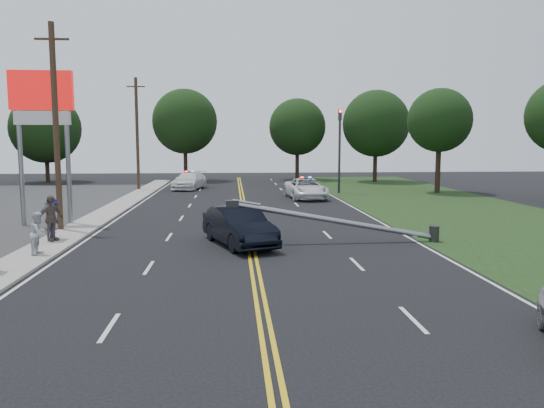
{
  "coord_description": "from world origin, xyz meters",
  "views": [
    {
      "loc": [
        -0.74,
        -14.42,
        4.42
      ],
      "look_at": [
        0.96,
        8.33,
        1.7
      ],
      "focal_mm": 35.0,
      "sensor_mm": 36.0,
      "label": 1
    }
  ],
  "objects": [
    {
      "name": "tree_8",
      "position": [
        14.77,
        42.39,
        6.28
      ],
      "size": [
        7.2,
        7.2,
        9.89
      ],
      "color": "black",
      "rests_on": "ground"
    },
    {
      "name": "tree_7",
      "position": [
        6.67,
        46.03,
        6.0
      ],
      "size": [
        6.44,
        6.44,
        9.23
      ],
      "color": "black",
      "rests_on": "ground"
    },
    {
      "name": "centerline_yellow",
      "position": [
        0.0,
        10.0,
        0.01
      ],
      "size": [
        0.36,
        80.0,
        0.0
      ],
      "primitive_type": "cube",
      "color": "gold",
      "rests_on": "ground"
    },
    {
      "name": "crashed_sedan",
      "position": [
        -0.49,
        7.81,
        0.82
      ],
      "size": [
        3.35,
        5.28,
        1.64
      ],
      "primitive_type": "imported",
      "rotation": [
        0.0,
        0.0,
        0.35
      ],
      "color": "black",
      "rests_on": "ground"
    },
    {
      "name": "emergency_a",
      "position": [
        4.89,
        25.89,
        0.78
      ],
      "size": [
        3.05,
        5.83,
        1.56
      ],
      "primitive_type": "imported",
      "rotation": [
        0.0,
        0.0,
        0.08
      ],
      "color": "white",
      "rests_on": "ground"
    },
    {
      "name": "bystander_d",
      "position": [
        -8.58,
        8.8,
        1.11
      ],
      "size": [
        1.04,
        1.24,
        1.99
      ],
      "primitive_type": "imported",
      "rotation": [
        0.0,
        0.0,
        0.99
      ],
      "color": "#61564E",
      "rests_on": "sidewalk"
    },
    {
      "name": "traffic_signal",
      "position": [
        8.3,
        30.0,
        4.21
      ],
      "size": [
        0.28,
        0.41,
        7.05
      ],
      "color": "#2D2D30",
      "rests_on": "ground"
    },
    {
      "name": "sidewalk",
      "position": [
        -8.4,
        10.0,
        0.06
      ],
      "size": [
        1.8,
        70.0,
        0.12
      ],
      "primitive_type": "cube",
      "color": "gray",
      "rests_on": "ground"
    },
    {
      "name": "tree_6",
      "position": [
        -5.96,
        45.35,
        6.56
      ],
      "size": [
        7.15,
        7.15,
        10.15
      ],
      "color": "black",
      "rests_on": "ground"
    },
    {
      "name": "tree_9",
      "position": [
        16.81,
        29.76,
        6.15
      ],
      "size": [
        5.39,
        5.39,
        8.87
      ],
      "color": "black",
      "rests_on": "ground"
    },
    {
      "name": "tree_5",
      "position": [
        -20.66,
        44.36,
        5.74
      ],
      "size": [
        7.38,
        7.38,
        9.44
      ],
      "color": "black",
      "rests_on": "ground"
    },
    {
      "name": "bystander_b",
      "position": [
        -8.14,
        6.1,
        0.93
      ],
      "size": [
        0.68,
        0.84,
        1.62
      ],
      "primitive_type": "imported",
      "rotation": [
        0.0,
        0.0,
        1.49
      ],
      "color": "silver",
      "rests_on": "sidewalk"
    },
    {
      "name": "grass_verge",
      "position": [
        13.5,
        10.0,
        0.01
      ],
      "size": [
        12.0,
        80.0,
        0.01
      ],
      "primitive_type": "cube",
      "color": "black",
      "rests_on": "ground"
    },
    {
      "name": "fallen_streetlight",
      "position": [
        4.19,
        8.0,
        0.92
      ],
      "size": [
        9.36,
        0.44,
        1.91
      ],
      "color": "#2D2D30",
      "rests_on": "ground"
    },
    {
      "name": "pylon_sign",
      "position": [
        -10.5,
        14.0,
        6.0
      ],
      "size": [
        3.2,
        0.35,
        8.0
      ],
      "color": "gray",
      "rests_on": "ground"
    },
    {
      "name": "utility_pole_far",
      "position": [
        -9.2,
        34.0,
        5.08
      ],
      "size": [
        1.6,
        0.28,
        10.0
      ],
      "color": "#382619",
      "rests_on": "ground"
    },
    {
      "name": "ground",
      "position": [
        0.0,
        0.0,
        0.0
      ],
      "size": [
        120.0,
        120.0,
        0.0
      ],
      "primitive_type": "plane",
      "color": "black",
      "rests_on": "ground"
    },
    {
      "name": "utility_pole_mid",
      "position": [
        -9.2,
        12.0,
        5.08
      ],
      "size": [
        1.6,
        0.28,
        10.0
      ],
      "color": "#382619",
      "rests_on": "ground"
    },
    {
      "name": "emergency_b",
      "position": [
        -4.7,
        34.69,
        0.79
      ],
      "size": [
        3.35,
        5.82,
        1.59
      ],
      "primitive_type": "imported",
      "rotation": [
        0.0,
        0.0,
        -0.22
      ],
      "color": "white",
      "rests_on": "ground"
    },
    {
      "name": "bystander_c",
      "position": [
        -8.66,
        9.37,
        1.02
      ],
      "size": [
        0.77,
        1.22,
        1.8
      ],
      "primitive_type": "imported",
      "rotation": [
        0.0,
        0.0,
        1.66
      ],
      "color": "#1A1B42",
      "rests_on": "sidewalk"
    }
  ]
}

